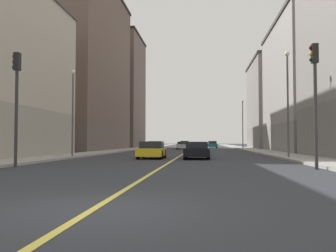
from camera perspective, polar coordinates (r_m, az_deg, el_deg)
ground_plane at (r=7.33m, az=-11.41°, el=-12.53°), size 400.00×400.00×0.00m
sidewalk_left at (r=56.37m, az=12.84°, el=-3.58°), size 3.10×168.00×0.15m
sidewalk_right at (r=57.05m, az=-5.91°, el=-3.61°), size 3.10×168.00×0.15m
lane_center_stripe at (r=55.96m, az=3.41°, el=-3.71°), size 0.16×154.00×0.01m
building_left_mid at (r=48.23m, az=22.23°, el=5.72°), size 10.53×18.81×15.89m
building_left_far at (r=68.87m, az=17.11°, el=3.21°), size 10.53×16.89×15.77m
building_right_midblock at (r=55.60m, az=-13.61°, el=8.74°), size 10.53×23.94×23.92m
building_right_distant at (r=76.56m, az=-8.13°, el=5.23°), size 10.53×14.45×22.84m
traffic_light_left_near at (r=18.49m, az=21.83°, el=5.55°), size 0.40×0.32×5.85m
traffic_light_right_near at (r=20.08m, az=-22.46°, el=4.82°), size 0.40×0.32×5.78m
street_lamp_left_near at (r=28.54m, az=18.08°, el=4.84°), size 0.36×0.36×7.81m
street_lamp_right_near at (r=30.27m, az=-14.55°, el=3.45°), size 0.36×0.36×6.88m
street_lamp_left_far at (r=59.41m, az=11.51°, el=1.01°), size 0.36×0.36×7.70m
car_orange at (r=70.52m, az=2.59°, el=-2.90°), size 2.01×4.65×1.38m
car_silver at (r=60.54m, az=2.29°, el=-3.03°), size 1.91×3.97×1.24m
car_teal at (r=74.50m, az=6.89°, el=-2.86°), size 1.95×4.22×1.36m
car_black at (r=27.44m, az=4.49°, el=-3.81°), size 1.90×4.27×1.26m
car_blue at (r=34.48m, az=4.83°, el=-3.50°), size 1.92×4.10×1.27m
car_white at (r=49.84m, az=-2.01°, el=-3.16°), size 1.94×4.24×1.33m
car_yellow at (r=27.66m, az=-2.51°, el=-3.76°), size 1.92×3.98×1.29m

